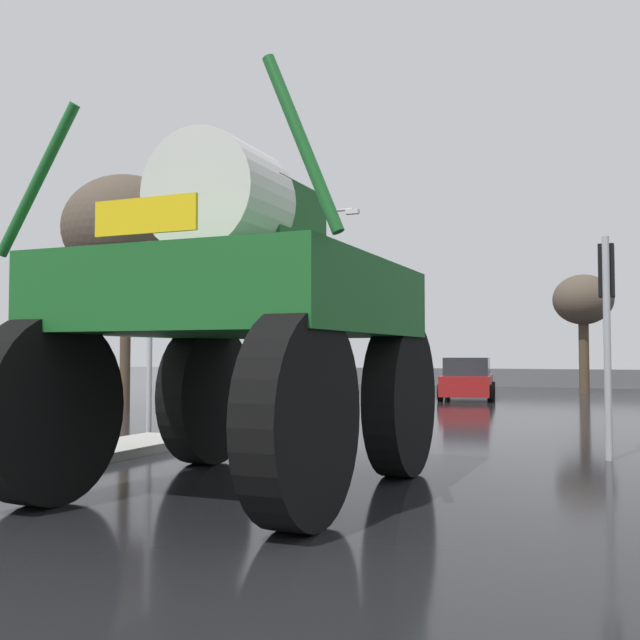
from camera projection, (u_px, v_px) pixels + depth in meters
ground_plane at (468, 417)px, 19.48m from camera, size 120.00×120.00×0.00m
oversize_sprayer at (243, 316)px, 9.16m from camera, size 4.17×5.46×4.52m
sedan_ahead at (467, 380)px, 27.03m from camera, size 2.33×4.30×1.52m
traffic_signal_near_left at (155, 294)px, 15.13m from camera, size 0.24×0.54×3.93m
traffic_signal_near_right at (607, 297)px, 11.77m from camera, size 0.24×0.54×3.49m
streetlight_far_left at (323, 292)px, 27.58m from camera, size 1.62×0.24×7.11m
bare_tree_left at (127, 230)px, 21.56m from camera, size 3.66×3.66×6.83m
bare_tree_far_center at (583, 302)px, 31.52m from camera, size 2.50×2.50×5.02m
roadside_barrier at (547, 378)px, 36.86m from camera, size 24.38×0.24×0.90m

